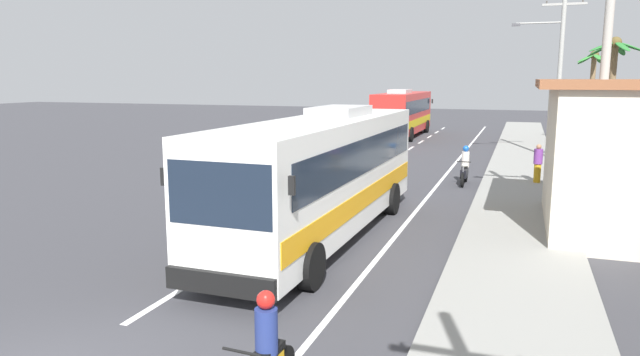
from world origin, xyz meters
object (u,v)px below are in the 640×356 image
object	(u,v)px
utility_pole_mid	(607,48)
palm_second	(592,82)
coach_bus_far_lane	(403,112)
pedestrian_midwalk	(538,163)
coach_bus_foreground	(324,171)
motorcycle_beside_bus	(465,169)
utility_pole_far	(558,67)
palm_nearest	(612,79)

from	to	relation	value
utility_pole_mid	palm_second	bearing A→B (deg)	84.99
coach_bus_far_lane	pedestrian_midwalk	size ratio (longest dim) A/B	6.95
coach_bus_foreground	palm_second	distance (m)	29.38
motorcycle_beside_bus	palm_second	world-z (taller)	palm_second
pedestrian_midwalk	utility_pole_far	bearing A→B (deg)	169.88
motorcycle_beside_bus	palm_second	distance (m)	19.41
utility_pole_mid	palm_nearest	world-z (taller)	utility_pole_mid
motorcycle_beside_bus	utility_pole_mid	xyz separation A→B (m)	(4.24, -7.23, 4.61)
pedestrian_midwalk	utility_pole_mid	xyz separation A→B (m)	(1.33, -7.91, 4.30)
coach_bus_foreground	palm_nearest	world-z (taller)	palm_nearest
coach_bus_foreground	utility_pole_mid	size ratio (longest dim) A/B	1.14
coach_bus_far_lane	palm_second	distance (m)	13.19
coach_bus_foreground	motorcycle_beside_bus	world-z (taller)	coach_bus_foreground
utility_pole_far	pedestrian_midwalk	bearing A→B (deg)	-96.54
motorcycle_beside_bus	pedestrian_midwalk	world-z (taller)	pedestrian_midwalk
motorcycle_beside_bus	utility_pole_mid	distance (m)	9.56
coach_bus_foreground	palm_nearest	xyz separation A→B (m)	(9.10, 15.60, 2.51)
palm_nearest	motorcycle_beside_bus	bearing A→B (deg)	-136.31
utility_pole_mid	palm_second	size ratio (longest dim) A/B	1.62
motorcycle_beside_bus	pedestrian_midwalk	size ratio (longest dim) A/B	1.22
motorcycle_beside_bus	palm_second	xyz separation A→B (m)	(6.45, 17.96, 3.53)
coach_bus_foreground	palm_nearest	size ratio (longest dim) A/B	1.82
palm_second	palm_nearest	bearing A→B (deg)	-91.62
palm_second	pedestrian_midwalk	bearing A→B (deg)	-101.58
coach_bus_far_lane	utility_pole_mid	bearing A→B (deg)	-67.78
coach_bus_foreground	pedestrian_midwalk	world-z (taller)	coach_bus_foreground
coach_bus_foreground	palm_nearest	bearing A→B (deg)	59.75
motorcycle_beside_bus	pedestrian_midwalk	distance (m)	3.01
palm_nearest	utility_pole_far	bearing A→B (deg)	128.98
utility_pole_far	palm_nearest	size ratio (longest dim) A/B	1.48
coach_bus_far_lane	utility_pole_far	bearing A→B (deg)	-45.21
motorcycle_beside_bus	coach_bus_far_lane	bearing A→B (deg)	108.82
coach_bus_foreground	motorcycle_beside_bus	size ratio (longest dim) A/B	5.92
utility_pole_mid	utility_pole_far	world-z (taller)	utility_pole_mid
coach_bus_foreground	palm_second	bearing A→B (deg)	71.20
coach_bus_foreground	utility_pole_mid	bearing A→B (deg)	19.31
palm_nearest	coach_bus_foreground	bearing A→B (deg)	-120.25
coach_bus_foreground	pedestrian_midwalk	xyz separation A→B (m)	(5.90, 10.44, -0.92)
pedestrian_midwalk	palm_nearest	bearing A→B (deg)	144.59
coach_bus_far_lane	coach_bus_foreground	bearing A→B (deg)	-83.06
coach_bus_far_lane	utility_pole_mid	size ratio (longest dim) A/B	1.10
utility_pole_mid	palm_second	distance (m)	25.31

